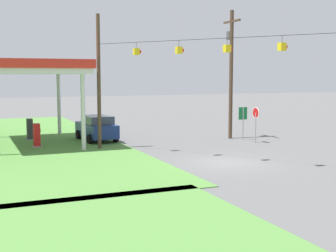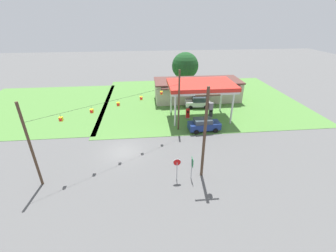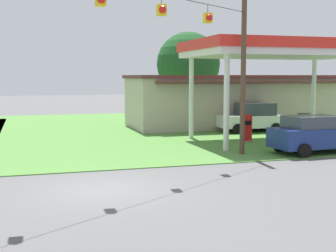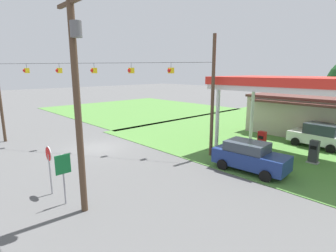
{
  "view_description": "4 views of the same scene",
  "coord_description": "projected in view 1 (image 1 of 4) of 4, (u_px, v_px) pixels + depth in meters",
  "views": [
    {
      "loc": [
        -21.7,
        12.68,
        4.73
      ],
      "look_at": [
        4.11,
        1.63,
        1.65
      ],
      "focal_mm": 50.0,
      "sensor_mm": 36.0,
      "label": 1
    },
    {
      "loc": [
        3.04,
        -23.19,
        14.95
      ],
      "look_at": [
        5.56,
        1.24,
        2.53
      ],
      "focal_mm": 24.0,
      "sensor_mm": 36.0,
      "label": 2
    },
    {
      "loc": [
        -2.35,
        -14.98,
        3.71
      ],
      "look_at": [
        2.42,
        0.66,
        1.97
      ],
      "focal_mm": 50.0,
      "sensor_mm": 36.0,
      "label": 3
    },
    {
      "loc": [
        18.63,
        -9.83,
        6.06
      ],
      "look_at": [
        4.29,
        3.66,
        1.93
      ],
      "focal_mm": 28.0,
      "sensor_mm": 36.0,
      "label": 4
    }
  ],
  "objects": [
    {
      "name": "car_at_pumps_front",
      "position": [
        97.0,
        128.0,
        33.49
      ],
      "size": [
        4.54,
        2.35,
        1.84
      ],
      "rotation": [
        0.0,
        0.0,
        0.07
      ],
      "color": "navy",
      "rests_on": "ground"
    },
    {
      "name": "gas_station_canopy",
      "position": [
        31.0,
        68.0,
        31.66
      ],
      "size": [
        9.8,
        6.5,
        5.68
      ],
      "color": "silver",
      "rests_on": "ground"
    },
    {
      "name": "utility_pole_main",
      "position": [
        231.0,
        67.0,
        34.44
      ],
      "size": [
        2.2,
        0.44,
        9.41
      ],
      "color": "#4C3828",
      "rests_on": "ground"
    },
    {
      "name": "ground_plane",
      "position": [
        226.0,
        163.0,
        25.3
      ],
      "size": [
        160.0,
        160.0,
        0.0
      ],
      "primitive_type": "plane",
      "color": "#565656"
    },
    {
      "name": "fuel_pump_far",
      "position": [
        30.0,
        130.0,
        33.83
      ],
      "size": [
        0.71,
        0.56,
        1.58
      ],
      "color": "gray",
      "rests_on": "ground"
    },
    {
      "name": "signal_span_gantry",
      "position": [
        227.0,
        75.0,
        24.79
      ],
      "size": [
        15.08,
        10.24,
        8.54
      ],
      "color": "#4C3828",
      "rests_on": "ground"
    },
    {
      "name": "route_sign",
      "position": [
        243.0,
        117.0,
        33.91
      ],
      "size": [
        0.1,
        0.7,
        2.4
      ],
      "color": "gray",
      "rests_on": "ground"
    },
    {
      "name": "stop_sign_roadside",
      "position": [
        256.0,
        117.0,
        32.56
      ],
      "size": [
        0.8,
        0.08,
        2.5
      ],
      "rotation": [
        0.0,
        0.0,
        3.14
      ],
      "color": "#99999E",
      "rests_on": "ground"
    },
    {
      "name": "fuel_pump_near",
      "position": [
        37.0,
        136.0,
        30.46
      ],
      "size": [
        0.71,
        0.56,
        1.58
      ],
      "color": "gray",
      "rests_on": "ground"
    }
  ]
}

